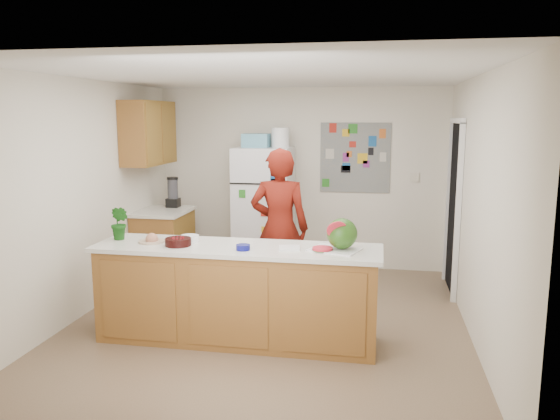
% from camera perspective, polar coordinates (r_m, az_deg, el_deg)
% --- Properties ---
extents(floor, '(4.00, 4.50, 0.02)m').
position_cam_1_polar(floor, '(5.79, -1.17, -11.71)').
color(floor, brown).
rests_on(floor, ground).
extents(wall_back, '(4.00, 0.02, 2.50)m').
position_cam_1_polar(wall_back, '(7.66, 2.19, 3.33)').
color(wall_back, beige).
rests_on(wall_back, ground).
extents(wall_left, '(0.02, 4.50, 2.50)m').
position_cam_1_polar(wall_left, '(6.18, -19.81, 1.20)').
color(wall_left, beige).
rests_on(wall_left, ground).
extents(wall_right, '(0.02, 4.50, 2.50)m').
position_cam_1_polar(wall_right, '(5.42, 20.06, 0.06)').
color(wall_right, beige).
rests_on(wall_right, ground).
extents(ceiling, '(4.00, 4.50, 0.02)m').
position_cam_1_polar(ceiling, '(5.40, -1.27, 14.03)').
color(ceiling, white).
rests_on(ceiling, wall_back).
extents(doorway, '(0.03, 0.85, 2.04)m').
position_cam_1_polar(doorway, '(6.87, 17.78, 0.18)').
color(doorway, black).
rests_on(doorway, ground).
extents(peninsula_base, '(2.60, 0.62, 0.88)m').
position_cam_1_polar(peninsula_base, '(5.22, -4.48, -8.91)').
color(peninsula_base, brown).
rests_on(peninsula_base, floor).
extents(peninsula_top, '(2.68, 0.70, 0.04)m').
position_cam_1_polar(peninsula_top, '(5.09, -4.55, -4.00)').
color(peninsula_top, silver).
rests_on(peninsula_top, peninsula_base).
extents(side_counter_base, '(0.60, 0.80, 0.86)m').
position_cam_1_polar(side_counter_base, '(7.38, -12.03, -3.60)').
color(side_counter_base, brown).
rests_on(side_counter_base, floor).
extents(side_counter_top, '(0.64, 0.84, 0.04)m').
position_cam_1_polar(side_counter_top, '(7.29, -12.15, -0.16)').
color(side_counter_top, silver).
rests_on(side_counter_top, side_counter_base).
extents(upper_cabinets, '(0.35, 1.00, 0.80)m').
position_cam_1_polar(upper_cabinets, '(7.19, -13.56, 7.84)').
color(upper_cabinets, brown).
rests_on(upper_cabinets, wall_left).
extents(refrigerator, '(0.75, 0.70, 1.70)m').
position_cam_1_polar(refrigerator, '(7.43, -1.69, 0.01)').
color(refrigerator, silver).
rests_on(refrigerator, floor).
extents(fridge_top_bin, '(0.35, 0.28, 0.18)m').
position_cam_1_polar(fridge_top_bin, '(7.35, -2.50, 7.27)').
color(fridge_top_bin, '#5999B2').
rests_on(fridge_top_bin, refrigerator).
extents(photo_collage, '(0.95, 0.01, 0.95)m').
position_cam_1_polar(photo_collage, '(7.54, 7.85, 5.43)').
color(photo_collage, slate).
rests_on(photo_collage, wall_back).
extents(person, '(0.67, 0.47, 1.77)m').
position_cam_1_polar(person, '(6.01, -0.05, -1.95)').
color(person, '#60130B').
rests_on(person, floor).
extents(blender_appliance, '(0.14, 0.14, 0.38)m').
position_cam_1_polar(blender_appliance, '(7.47, -11.13, 1.74)').
color(blender_appliance, black).
rests_on(blender_appliance, side_counter_top).
extents(cutting_board, '(0.51, 0.44, 0.01)m').
position_cam_1_polar(cutting_board, '(4.94, 5.75, -4.13)').
color(cutting_board, white).
rests_on(cutting_board, peninsula_top).
extents(watermelon, '(0.28, 0.28, 0.28)m').
position_cam_1_polar(watermelon, '(4.92, 6.49, -2.47)').
color(watermelon, '#294F17').
rests_on(watermelon, cutting_board).
extents(watermelon_slice, '(0.18, 0.18, 0.02)m').
position_cam_1_polar(watermelon_slice, '(4.90, 4.46, -4.03)').
color(watermelon_slice, red).
rests_on(watermelon_slice, cutting_board).
extents(cherry_bowl, '(0.26, 0.26, 0.07)m').
position_cam_1_polar(cherry_bowl, '(5.17, -10.60, -3.29)').
color(cherry_bowl, black).
rests_on(cherry_bowl, peninsula_top).
extents(white_bowl, '(0.23, 0.23, 0.06)m').
position_cam_1_polar(white_bowl, '(5.32, -9.42, -2.95)').
color(white_bowl, white).
rests_on(white_bowl, peninsula_top).
extents(cobalt_bowl, '(0.17, 0.17, 0.05)m').
position_cam_1_polar(cobalt_bowl, '(4.93, -3.88, -3.91)').
color(cobalt_bowl, '#090B5D').
rests_on(cobalt_bowl, peninsula_top).
extents(plate, '(0.27, 0.27, 0.02)m').
position_cam_1_polar(plate, '(5.36, -13.24, -3.22)').
color(plate, beige).
rests_on(plate, peninsula_top).
extents(paper_towel, '(0.22, 0.20, 0.02)m').
position_cam_1_polar(paper_towel, '(4.96, 0.98, -3.98)').
color(paper_towel, silver).
rests_on(paper_towel, peninsula_top).
extents(keys, '(0.09, 0.07, 0.01)m').
position_cam_1_polar(keys, '(4.82, 6.79, -4.51)').
color(keys, gray).
rests_on(keys, peninsula_top).
extents(potted_plant, '(0.22, 0.20, 0.33)m').
position_cam_1_polar(potted_plant, '(5.52, -16.40, -1.32)').
color(potted_plant, '#174410').
rests_on(potted_plant, peninsula_top).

